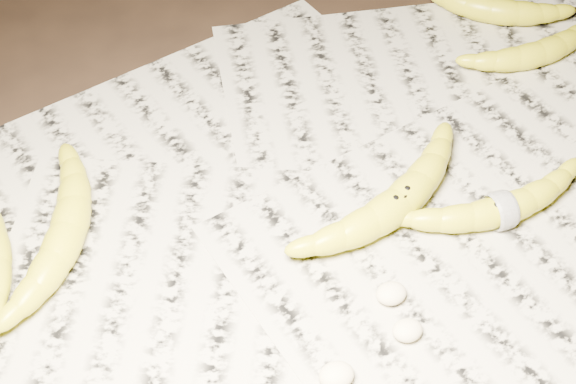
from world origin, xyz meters
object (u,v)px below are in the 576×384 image
object	(u,v)px
banana_left_b	(66,230)
banana_upper_b	(492,8)
banana_taped	(501,208)
banana_center	(398,201)
banana_upper_a	(539,51)

from	to	relation	value
banana_left_b	banana_upper_b	world-z (taller)	banana_left_b
banana_taped	banana_upper_b	bearing A→B (deg)	62.03
banana_center	banana_upper_b	world-z (taller)	banana_center
banana_taped	banana_upper_a	distance (m)	0.26
banana_center	banana_left_b	bearing A→B (deg)	142.02
banana_left_b	banana_upper_a	size ratio (longest dim) A/B	1.17
banana_left_b	banana_upper_a	xyz separation A→B (m)	(0.58, 0.10, -0.00)
banana_left_b	banana_taped	world-z (taller)	banana_left_b
banana_center	banana_upper_a	bearing A→B (deg)	6.96
banana_left_b	banana_center	bearing A→B (deg)	-78.22
banana_taped	banana_upper_a	world-z (taller)	same
banana_upper_b	banana_taped	bearing A→B (deg)	-81.26
banana_center	banana_upper_b	bearing A→B (deg)	20.93
banana_center	banana_taped	bearing A→B (deg)	-47.99
banana_upper_a	banana_left_b	bearing A→B (deg)	-175.33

